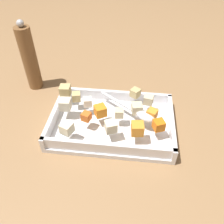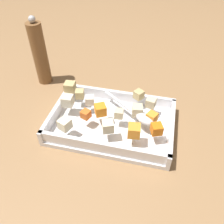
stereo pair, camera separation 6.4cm
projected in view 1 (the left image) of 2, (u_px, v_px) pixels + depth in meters
ground_plane at (106, 127)px, 0.75m from camera, size 4.00×4.00×0.00m
baking_dish at (112, 123)px, 0.75m from camera, size 0.37×0.24×0.05m
carrot_chunk_heap_top at (137, 129)px, 0.65m from camera, size 0.04×0.04×0.03m
carrot_chunk_far_left at (152, 114)px, 0.70m from camera, size 0.04×0.04×0.03m
carrot_chunk_center at (86, 116)px, 0.70m from camera, size 0.03×0.03×0.02m
carrot_chunk_back_center at (101, 110)px, 0.71m from camera, size 0.04×0.04×0.03m
carrot_chunk_near_spoon at (159, 125)px, 0.67m from camera, size 0.04×0.04×0.03m
potato_chunk_corner_se at (76, 97)px, 0.76m from camera, size 0.03×0.03×0.03m
potato_chunk_corner_sw at (137, 108)px, 0.72m from camera, size 0.04×0.04×0.03m
potato_chunk_near_right at (119, 113)px, 0.71m from camera, size 0.03×0.03×0.03m
potato_chunk_far_right at (65, 90)px, 0.78m from camera, size 0.04×0.04×0.03m
potato_chunk_rim_edge at (111, 126)px, 0.66m from camera, size 0.04×0.04×0.03m
potato_chunk_corner_ne at (149, 100)px, 0.75m from camera, size 0.03×0.03×0.03m
potato_chunk_under_handle at (135, 93)px, 0.78m from camera, size 0.04×0.04×0.03m
potato_chunk_near_left at (67, 128)px, 0.66m from camera, size 0.04×0.04×0.03m
parsnip_chunk_front_center at (88, 102)px, 0.74m from camera, size 0.03×0.03×0.03m
parsnip_chunk_mid_right at (65, 104)px, 0.73m from camera, size 0.04×0.04×0.03m
serving_spoon at (142, 114)px, 0.71m from camera, size 0.19×0.14×0.02m
pepper_mill at (29, 58)px, 0.84m from camera, size 0.05×0.05×0.26m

